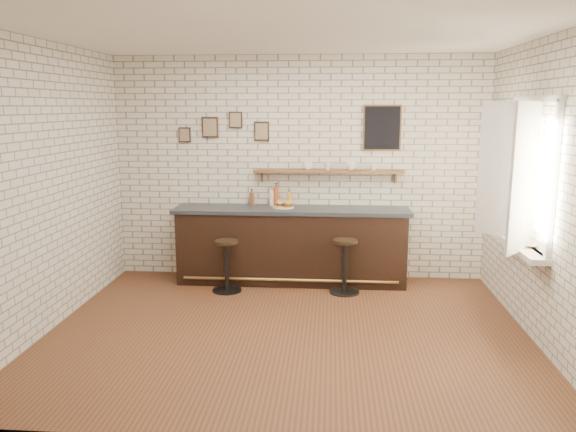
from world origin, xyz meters
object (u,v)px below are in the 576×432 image
object	(u,v)px
shelf_cup_d	(374,167)
book_upper	(521,243)
book_lower	(520,244)
bar_counter	(291,245)
bar_stool_right	(345,264)
shelf_cup_b	(328,167)
sandwich_plate	(283,207)
bar_stool_left	(227,264)
bitters_bottle_amber	(276,196)
shelf_cup_a	(308,166)
bitters_bottle_brown	(252,198)
bitters_bottle_white	(272,198)
condiment_bottle_yellow	(289,199)
shelf_cup_c	(351,166)
ciabatta_sandwich	(284,204)

from	to	relation	value
shelf_cup_d	book_upper	bearing A→B (deg)	-65.19
book_lower	bar_counter	bearing A→B (deg)	133.12
bar_stool_right	shelf_cup_b	xyz separation A→B (m)	(-0.24, 0.61, 1.17)
sandwich_plate	bar_stool_left	distance (m)	1.06
sandwich_plate	bitters_bottle_amber	size ratio (longest dim) A/B	0.92
bar_stool_left	bar_stool_right	xyz separation A→B (m)	(1.50, 0.05, 0.01)
bar_counter	shelf_cup_d	world-z (taller)	shelf_cup_d
bitters_bottle_amber	shelf_cup_a	bearing A→B (deg)	0.81
book_upper	bitters_bottle_brown	bearing A→B (deg)	175.91
bitters_bottle_white	condiment_bottle_yellow	distance (m)	0.24
bitters_bottle_white	shelf_cup_c	size ratio (longest dim) A/B	1.89
shelf_cup_d	bar_stool_left	bearing A→B (deg)	-174.41
bar_counter	condiment_bottle_yellow	xyz separation A→B (m)	(-0.04, 0.19, 0.59)
bitters_bottle_brown	shelf_cup_a	size ratio (longest dim) A/B	1.81
bar_stool_right	shelf_cup_d	distance (m)	1.37
shelf_cup_d	condiment_bottle_yellow	bearing A→B (deg)	166.51
bar_stool_right	shelf_cup_a	xyz separation A→B (m)	(-0.50, 0.61, 1.18)
sandwich_plate	bitters_bottle_amber	xyz separation A→B (m)	(-0.12, 0.17, 0.12)
bitters_bottle_amber	book_upper	size ratio (longest dim) A/B	1.44
bitters_bottle_brown	book_upper	world-z (taller)	bitters_bottle_brown
shelf_cup_a	shelf_cup_d	bearing A→B (deg)	-39.90
shelf_cup_c	sandwich_plate	bearing A→B (deg)	93.22
bitters_bottle_white	shelf_cup_d	xyz separation A→B (m)	(1.36, 0.01, 0.43)
bitters_bottle_brown	bitters_bottle_white	distance (m)	0.27
bar_counter	sandwich_plate	distance (m)	0.52
sandwich_plate	condiment_bottle_yellow	bearing A→B (deg)	69.53
bar_stool_left	shelf_cup_a	xyz separation A→B (m)	(1.00, 0.66, 1.19)
shelf_cup_c	shelf_cup_d	xyz separation A→B (m)	(0.30, 0.00, -0.01)
sandwich_plate	shelf_cup_c	xyz separation A→B (m)	(0.88, 0.18, 0.54)
sandwich_plate	shelf_cup_d	distance (m)	1.31
bar_stool_left	shelf_cup_c	size ratio (longest dim) A/B	5.01
bar_counter	bitters_bottle_white	size ratio (longest dim) A/B	12.35
bitters_bottle_white	shelf_cup_c	distance (m)	1.14
sandwich_plate	ciabatta_sandwich	xyz separation A→B (m)	(0.01, 0.00, 0.05)
bar_counter	bitters_bottle_brown	bearing A→B (deg)	160.66
bar_stool_right	book_lower	xyz separation A→B (m)	(1.75, -1.10, 0.57)
shelf_cup_a	ciabatta_sandwich	bearing A→B (deg)	170.92
condiment_bottle_yellow	book_upper	size ratio (longest dim) A/B	0.98
sandwich_plate	bitters_bottle_brown	distance (m)	0.49
bitters_bottle_white	bar_stool_right	xyz separation A→B (m)	(0.99, -0.60, -0.74)
bitters_bottle_amber	shelf_cup_c	xyz separation A→B (m)	(0.99, 0.01, 0.42)
ciabatta_sandwich	bitters_bottle_brown	distance (m)	0.49
shelf_cup_c	bitters_bottle_brown	bearing A→B (deg)	81.90
bitters_bottle_amber	shelf_cup_a	world-z (taller)	shelf_cup_a
shelf_cup_b	sandwich_plate	bearing A→B (deg)	118.88
shelf_cup_c	shelf_cup_d	world-z (taller)	shelf_cup_c
bar_stool_right	shelf_cup_c	distance (m)	1.33
bitters_bottle_brown	bitters_bottle_amber	distance (m)	0.33
sandwich_plate	bar_stool_right	bearing A→B (deg)	-27.80
book_upper	bar_stool_left	bearing A→B (deg)	-172.55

